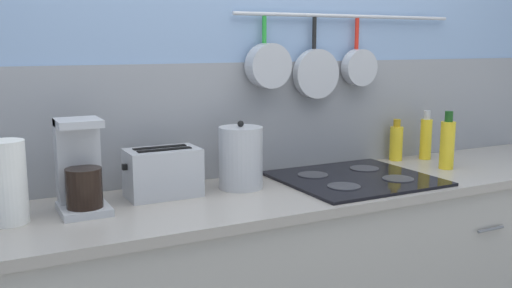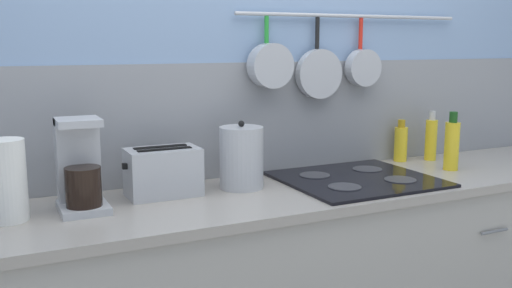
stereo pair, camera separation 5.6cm
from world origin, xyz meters
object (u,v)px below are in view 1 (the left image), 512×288
object	(u,v)px
paper_towel_roll	(7,182)
bottle_cooking_wine	(396,142)
toaster	(163,172)
bottle_hot_sauce	(426,138)
kettle	(241,158)
bottle_olive_oil	(447,143)
coffee_maker	(81,173)

from	to	relation	value
paper_towel_roll	bottle_cooking_wine	world-z (taller)	paper_towel_roll
toaster	bottle_hot_sauce	distance (m)	1.32
toaster	kettle	size ratio (longest dim) A/B	1.06
paper_towel_roll	kettle	bearing A→B (deg)	4.26
kettle	toaster	bearing A→B (deg)	176.13
paper_towel_roll	bottle_olive_oil	bearing A→B (deg)	-1.63
bottle_cooking_wine	bottle_olive_oil	bearing A→B (deg)	-73.25
paper_towel_roll	toaster	distance (m)	0.53
kettle	bottle_olive_oil	size ratio (longest dim) A/B	1.02
bottle_olive_oil	paper_towel_roll	bearing A→B (deg)	178.37
bottle_olive_oil	bottle_hot_sauce	distance (m)	0.21
bottle_hot_sauce	kettle	bearing A→B (deg)	-174.84
bottle_cooking_wine	bottle_hot_sauce	distance (m)	0.15
toaster	bottle_olive_oil	world-z (taller)	bottle_olive_oil
bottle_olive_oil	bottle_hot_sauce	xyz separation A→B (m)	(0.07, 0.20, -0.01)
bottle_cooking_wine	bottle_hot_sauce	world-z (taller)	bottle_hot_sauce
toaster	bottle_cooking_wine	distance (m)	1.18
paper_towel_roll	bottle_hot_sauce	size ratio (longest dim) A/B	1.11
coffee_maker	bottle_olive_oil	distance (m)	1.54
coffee_maker	toaster	size ratio (longest dim) A/B	1.11
paper_towel_roll	bottle_hot_sauce	xyz separation A→B (m)	(1.83, 0.15, -0.03)
coffee_maker	bottle_hot_sauce	distance (m)	1.61
toaster	bottle_olive_oil	size ratio (longest dim) A/B	1.08
toaster	paper_towel_roll	bearing A→B (deg)	-171.09
paper_towel_roll	kettle	world-z (taller)	kettle
paper_towel_roll	bottle_cooking_wine	xyz separation A→B (m)	(1.69, 0.19, -0.04)
paper_towel_roll	bottle_hot_sauce	bearing A→B (deg)	4.75
toaster	bottle_hot_sauce	world-z (taller)	bottle_hot_sauce
bottle_olive_oil	kettle	bearing A→B (deg)	173.31
bottle_cooking_wine	paper_towel_roll	bearing A→B (deg)	-173.46
kettle	bottle_hot_sauce	xyz separation A→B (m)	(1.02, 0.09, -0.02)
toaster	bottle_cooking_wine	bearing A→B (deg)	5.49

